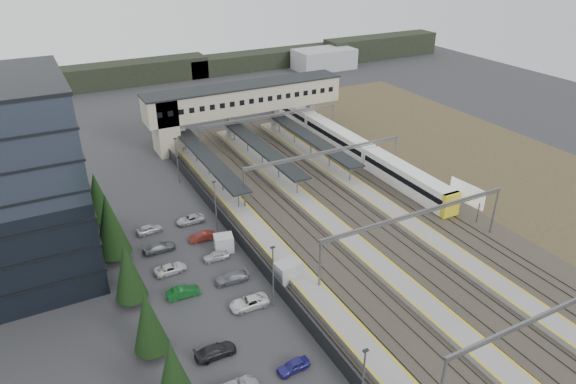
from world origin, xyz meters
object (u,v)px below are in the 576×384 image
relay_cabin_far (224,243)px  train (339,139)px  relay_cabin_near (288,271)px  billboard (467,194)px  footbridge (232,103)px

relay_cabin_far → train: train is taller
relay_cabin_far → train: bearing=34.8°
relay_cabin_near → billboard: bearing=3.3°
relay_cabin_far → footbridge: (16.50, 36.67, 6.80)m
relay_cabin_far → relay_cabin_near: bearing=-64.6°
billboard → relay_cabin_near: bearing=-176.7°
footbridge → billboard: bearing=-67.2°
relay_cabin_near → train: 43.00m
footbridge → billboard: size_ratio=6.58×
train → billboard: (2.37, -30.63, 1.44)m
relay_cabin_near → relay_cabin_far: bearing=115.4°
train → relay_cabin_far: bearing=-145.2°
relay_cabin_near → billboard: (30.61, 1.79, 2.31)m
footbridge → relay_cabin_far: bearing=-114.2°
footbridge → train: size_ratio=0.66×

